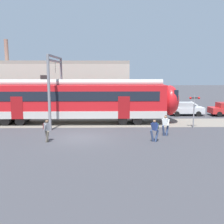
% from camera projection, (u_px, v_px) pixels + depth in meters
% --- Properties ---
extents(ground_plane, '(160.00, 160.00, 0.00)m').
position_uv_depth(ground_plane, '(81.00, 138.00, 20.23)').
color(ground_plane, '#38383D').
extents(pedestrian_grey, '(0.54, 0.67, 1.67)m').
position_uv_depth(pedestrian_grey, '(47.00, 129.00, 18.89)').
color(pedestrian_grey, '#6B6051').
rests_on(pedestrian_grey, ground).
extents(pedestrian_navy, '(0.71, 0.52, 1.67)m').
position_uv_depth(pedestrian_navy, '(155.00, 128.00, 18.97)').
color(pedestrian_navy, navy).
rests_on(pedestrian_navy, ground).
extents(pedestrian_white, '(0.67, 0.51, 1.67)m').
position_uv_depth(pedestrian_white, '(166.00, 123.00, 20.75)').
color(pedestrian_white, navy).
rests_on(pedestrian_white, ground).
extents(parked_car_silver, '(4.02, 1.79, 1.54)m').
position_uv_depth(parked_car_silver, '(186.00, 109.00, 30.55)').
color(parked_car_silver, '#B7BABF').
rests_on(parked_car_silver, ground).
extents(catenary_gantry, '(0.24, 6.64, 6.53)m').
position_uv_depth(catenary_gantry, '(56.00, 79.00, 25.32)').
color(catenary_gantry, gray).
rests_on(catenary_gantry, ground).
extents(crossing_signal, '(0.96, 0.22, 3.00)m').
position_uv_depth(crossing_signal, '(194.00, 106.00, 23.31)').
color(crossing_signal, gray).
rests_on(crossing_signal, ground).
extents(background_building, '(19.71, 5.00, 9.20)m').
position_uv_depth(background_building, '(53.00, 86.00, 34.66)').
color(background_building, '#B2A899').
rests_on(background_building, ground).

